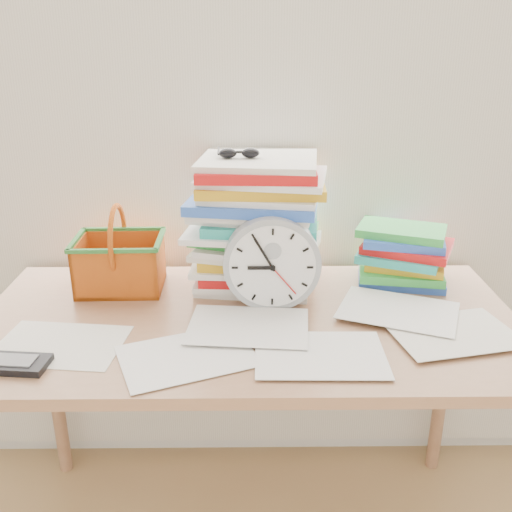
{
  "coord_description": "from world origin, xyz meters",
  "views": [
    {
      "loc": [
        0.01,
        0.28,
        1.44
      ],
      "look_at": [
        0.02,
        1.6,
        0.92
      ],
      "focal_mm": 40.0,
      "sensor_mm": 36.0,
      "label": 1
    }
  ],
  "objects_px": {
    "clock": "(272,263)",
    "book_stack": "(404,255)",
    "paper_stack": "(256,223)",
    "basket": "(119,248)",
    "desk": "(249,343)",
    "calculator": "(10,364)"
  },
  "relations": [
    {
      "from": "book_stack",
      "to": "calculator",
      "type": "distance_m",
      "value": 1.09
    },
    {
      "from": "desk",
      "to": "calculator",
      "type": "relative_size",
      "value": 8.38
    },
    {
      "from": "paper_stack",
      "to": "basket",
      "type": "bearing_deg",
      "value": -176.14
    },
    {
      "from": "clock",
      "to": "calculator",
      "type": "bearing_deg",
      "value": -153.73
    },
    {
      "from": "desk",
      "to": "paper_stack",
      "type": "height_order",
      "value": "paper_stack"
    },
    {
      "from": "desk",
      "to": "clock",
      "type": "distance_m",
      "value": 0.22
    },
    {
      "from": "clock",
      "to": "book_stack",
      "type": "height_order",
      "value": "clock"
    },
    {
      "from": "desk",
      "to": "book_stack",
      "type": "height_order",
      "value": "book_stack"
    },
    {
      "from": "clock",
      "to": "calculator",
      "type": "height_order",
      "value": "clock"
    },
    {
      "from": "paper_stack",
      "to": "calculator",
      "type": "height_order",
      "value": "paper_stack"
    },
    {
      "from": "paper_stack",
      "to": "book_stack",
      "type": "relative_size",
      "value": 1.35
    },
    {
      "from": "basket",
      "to": "calculator",
      "type": "height_order",
      "value": "basket"
    },
    {
      "from": "desk",
      "to": "basket",
      "type": "distance_m",
      "value": 0.46
    },
    {
      "from": "clock",
      "to": "book_stack",
      "type": "xyz_separation_m",
      "value": [
        0.39,
        0.17,
        -0.04
      ]
    },
    {
      "from": "basket",
      "to": "calculator",
      "type": "xyz_separation_m",
      "value": [
        -0.16,
        -0.42,
        -0.11
      ]
    },
    {
      "from": "clock",
      "to": "basket",
      "type": "bearing_deg",
      "value": 163.03
    },
    {
      "from": "desk",
      "to": "clock",
      "type": "relative_size",
      "value": 5.5
    },
    {
      "from": "paper_stack",
      "to": "basket",
      "type": "distance_m",
      "value": 0.39
    },
    {
      "from": "basket",
      "to": "desk",
      "type": "bearing_deg",
      "value": -28.98
    },
    {
      "from": "desk",
      "to": "paper_stack",
      "type": "xyz_separation_m",
      "value": [
        0.02,
        0.22,
        0.26
      ]
    },
    {
      "from": "desk",
      "to": "calculator",
      "type": "bearing_deg",
      "value": -156.5
    },
    {
      "from": "clock",
      "to": "book_stack",
      "type": "relative_size",
      "value": 0.92
    }
  ]
}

